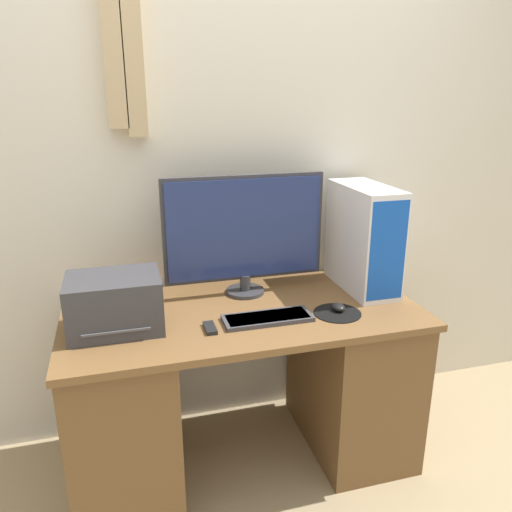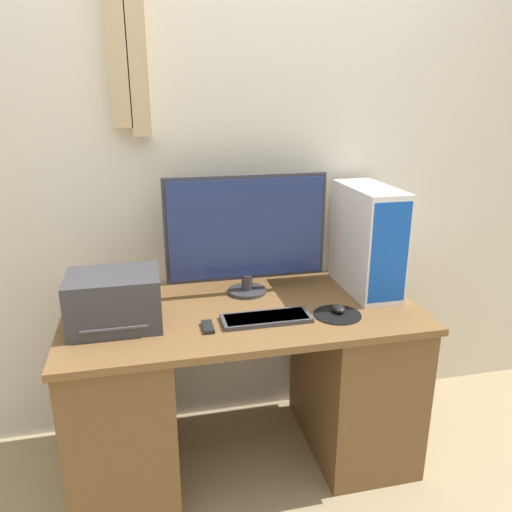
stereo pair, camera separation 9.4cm
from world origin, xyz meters
The scene contains 9 objects.
wall_back centered at (-0.01, 0.77, 1.36)m, with size 6.40×0.13×2.70m.
desk centered at (0.00, 0.36, 0.39)m, with size 1.49×0.72×0.76m.
monitor centered at (0.06, 0.55, 1.05)m, with size 0.72×0.18×0.54m.
keyboard centered at (0.07, 0.24, 0.77)m, with size 0.36×0.13×0.02m.
mousepad centered at (0.37, 0.22, 0.76)m, with size 0.20×0.20×0.00m.
mouse centered at (0.38, 0.24, 0.77)m, with size 0.05×0.07×0.03m.
computer_tower centered at (0.60, 0.47, 1.00)m, with size 0.19×0.44×0.48m.
printer centered at (-0.52, 0.33, 0.86)m, with size 0.35×0.27×0.22m.
remote_control centered at (-0.17, 0.22, 0.76)m, with size 0.04×0.10×0.02m.
Camera 2 is at (-0.38, -1.54, 1.64)m, focal length 35.00 mm.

